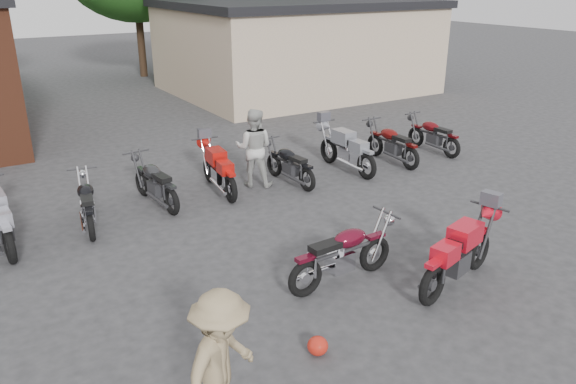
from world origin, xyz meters
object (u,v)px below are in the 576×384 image
row_bike_5 (289,162)px  row_bike_7 (392,142)px  sportbike (460,251)px  helmet (318,346)px  vintage_motorcycle (344,250)px  person_light (254,148)px  row_bike_4 (218,167)px  row_bike_2 (87,201)px  row_bike_8 (433,133)px  row_bike_3 (155,180)px  person_tan (222,366)px  row_bike_6 (346,147)px

row_bike_5 → row_bike_7: (3.18, -0.06, 0.04)m
sportbike → helmet: sportbike is taller
vintage_motorcycle → person_light: bearing=75.8°
person_light → row_bike_4: size_ratio=0.91×
helmet → vintage_motorcycle: bearing=43.2°
vintage_motorcycle → row_bike_5: 4.80m
row_bike_2 → person_light: bearing=-75.2°
helmet → row_bike_5: (3.17, 5.80, 0.40)m
row_bike_7 → row_bike_8: (1.63, 0.11, -0.03)m
person_light → row_bike_3: 2.45m
sportbike → person_tan: size_ratio=1.21×
row_bike_4 → vintage_motorcycle: bearing=-174.9°
sportbike → row_bike_8: (5.05, 5.55, -0.07)m
row_bike_8 → vintage_motorcycle: bearing=123.4°
sportbike → row_bike_4: size_ratio=1.04×
person_tan → row_bike_5: (4.81, 6.38, -0.35)m
row_bike_8 → row_bike_4: bearing=85.9°
person_light → sportbike: bearing=133.1°
person_tan → row_bike_8: person_tan is taller
vintage_motorcycle → sportbike: size_ratio=0.94×
person_light → row_bike_3: person_light is taller
person_tan → vintage_motorcycle: bearing=-1.9°
person_light → person_tan: size_ratio=1.05×
vintage_motorcycle → person_tan: person_tan is taller
sportbike → row_bike_7: 6.42m
helmet → row_bike_7: bearing=42.1°
row_bike_4 → row_bike_5: 1.73m
sportbike → row_bike_4: sportbike is taller
vintage_motorcycle → row_bike_8: (6.57, 4.52, -0.04)m
vintage_motorcycle → row_bike_4: row_bike_4 is taller
row_bike_8 → row_bike_6: bearing=89.0°
row_bike_2 → row_bike_6: row_bike_6 is taller
sportbike → row_bike_2: bearing=114.3°
sportbike → row_bike_4: (-1.45, 5.89, -0.02)m
helmet → row_bike_8: row_bike_8 is taller
row_bike_6 → sportbike: bearing=159.4°
row_bike_6 → person_light: bearing=82.9°
person_tan → row_bike_7: size_ratio=0.90×
vintage_motorcycle → row_bike_3: bearing=103.9°
row_bike_2 → row_bike_8: (9.55, 0.08, 0.00)m
helmet → row_bike_2: size_ratio=0.15×
helmet → row_bike_3: (-0.03, 6.18, 0.43)m
person_light → row_bike_6: person_light is taller
row_bike_7 → row_bike_6: bearing=86.8°
row_bike_2 → row_bike_7: row_bike_7 is taller
row_bike_5 → helmet: bearing=146.8°
row_bike_4 → row_bike_7: size_ratio=1.04×
sportbike → row_bike_3: size_ratio=1.10×
helmet → row_bike_7: (6.36, 5.74, 0.44)m
row_bike_3 → row_bike_7: size_ratio=0.99×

